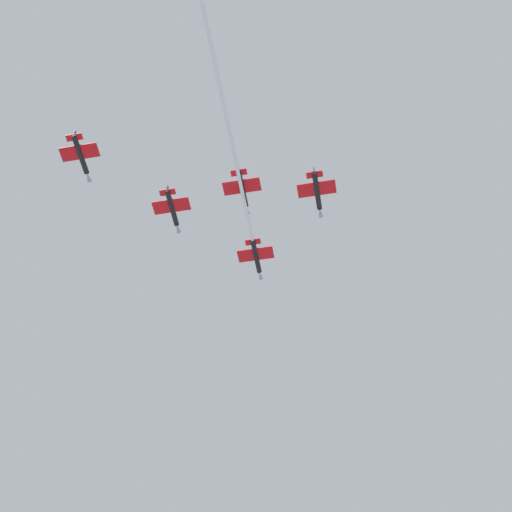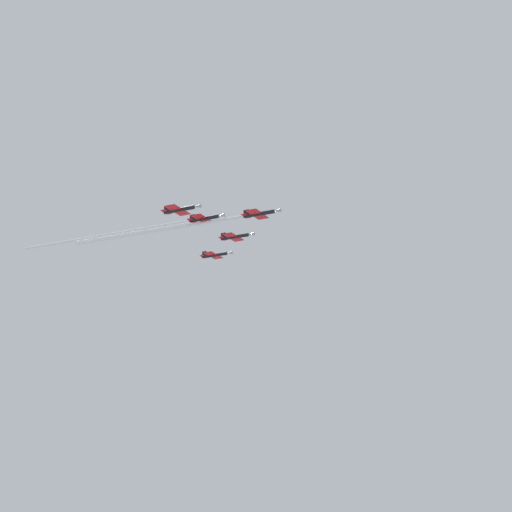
{
  "view_description": "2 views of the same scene",
  "coord_description": "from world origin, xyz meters",
  "px_view_note": "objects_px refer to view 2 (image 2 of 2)",
  "views": [
    {
      "loc": [
        78.21,
        7.16,
        2.57
      ],
      "look_at": [
        -19.77,
        15.32,
        134.74
      ],
      "focal_mm": 54.4,
      "sensor_mm": 36.0,
      "label": 1
    },
    {
      "loc": [
        -53.76,
        187.13,
        71.37
      ],
      "look_at": [
        -16.01,
        0.55,
        127.93
      ],
      "focal_mm": 50.75,
      "sensor_mm": 36.0,
      "label": 2
    }
  ],
  "objects_px": {
    "jet_lead": "(191,225)",
    "jet_starboard_outer": "(215,255)",
    "jet_port_inner": "(235,237)",
    "jet_starboard_inner": "(180,210)",
    "jet_port_outer": "(137,230)"
  },
  "relations": [
    {
      "from": "jet_port_outer",
      "to": "jet_starboard_inner",
      "type": "bearing_deg",
      "value": 57.67
    },
    {
      "from": "jet_starboard_outer",
      "to": "jet_starboard_inner",
      "type": "bearing_deg",
      "value": 18.43
    },
    {
      "from": "jet_port_inner",
      "to": "jet_starboard_outer",
      "type": "xyz_separation_m",
      "value": [
        10.62,
        -18.09,
        0.5
      ]
    },
    {
      "from": "jet_lead",
      "to": "jet_port_inner",
      "type": "distance_m",
      "value": 15.93
    },
    {
      "from": "jet_starboard_inner",
      "to": "jet_port_outer",
      "type": "distance_m",
      "value": 27.86
    },
    {
      "from": "jet_starboard_inner",
      "to": "jet_starboard_outer",
      "type": "relative_size",
      "value": 1.0
    },
    {
      "from": "jet_port_inner",
      "to": "jet_port_outer",
      "type": "bearing_deg",
      "value": -57.67
    },
    {
      "from": "jet_port_inner",
      "to": "jet_lead",
      "type": "bearing_deg",
      "value": -21.39
    },
    {
      "from": "jet_lead",
      "to": "jet_port_outer",
      "type": "height_order",
      "value": "jet_port_outer"
    },
    {
      "from": "jet_port_inner",
      "to": "jet_starboard_outer",
      "type": "bearing_deg",
      "value": -135.0
    },
    {
      "from": "jet_lead",
      "to": "jet_port_outer",
      "type": "xyz_separation_m",
      "value": [
        17.06,
        -4.44,
        1.26
      ]
    },
    {
      "from": "jet_lead",
      "to": "jet_port_inner",
      "type": "bearing_deg",
      "value": 158.61
    },
    {
      "from": "jet_port_inner",
      "to": "jet_port_outer",
      "type": "relative_size",
      "value": 0.16
    },
    {
      "from": "jet_lead",
      "to": "jet_starboard_outer",
      "type": "relative_size",
      "value": 5.9
    },
    {
      "from": "jet_lead",
      "to": "jet_starboard_outer",
      "type": "height_order",
      "value": "jet_starboard_outer"
    }
  ]
}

